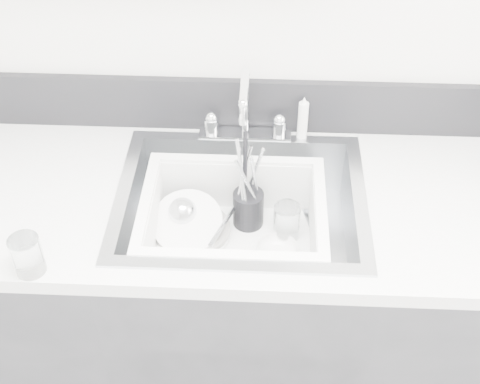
{
  "coord_description": "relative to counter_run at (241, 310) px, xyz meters",
  "views": [
    {
      "loc": [
        0.06,
        -0.08,
        2.06
      ],
      "look_at": [
        0.0,
        1.14,
        0.98
      ],
      "focal_mm": 50.0,
      "sensor_mm": 36.0,
      "label": 1
    }
  ],
  "objects": [
    {
      "name": "room_shell",
      "position": [
        0.0,
        -0.8,
        1.22
      ],
      "size": [
        3.5,
        3.0,
        2.6
      ],
      "color": "silver",
      "rests_on": "ground"
    },
    {
      "name": "counter_run",
      "position": [
        0.0,
        0.0,
        0.0
      ],
      "size": [
        3.2,
        0.62,
        0.92
      ],
      "color": "#29292D",
      "rests_on": "ground"
    },
    {
      "name": "backsplash",
      "position": [
        0.0,
        0.3,
        0.54
      ],
      "size": [
        3.2,
        0.02,
        0.16
      ],
      "primitive_type": "cube",
      "color": "black",
      "rests_on": "counter_run"
    },
    {
      "name": "sink",
      "position": [
        0.0,
        0.0,
        0.37
      ],
      "size": [
        0.64,
        0.52,
        0.2
      ],
      "primitive_type": null,
      "color": "silver",
      "rests_on": "counter_run"
    },
    {
      "name": "faucet",
      "position": [
        0.0,
        0.25,
        0.52
      ],
      "size": [
        0.26,
        0.18,
        0.23
      ],
      "color": "silver",
      "rests_on": "counter_run"
    },
    {
      "name": "side_sprayer",
      "position": [
        0.16,
        0.25,
        0.53
      ],
      "size": [
        0.03,
        0.03,
        0.14
      ],
      "primitive_type": "cylinder",
      "color": "white",
      "rests_on": "counter_run"
    },
    {
      "name": "wash_tub",
      "position": [
        -0.02,
        -0.04,
        0.38
      ],
      "size": [
        0.55,
        0.49,
        0.18
      ],
      "primitive_type": null,
      "rotation": [
        0.0,
        0.0,
        0.25
      ],
      "color": "white",
      "rests_on": "sink"
    },
    {
      "name": "plate_stack",
      "position": [
        -0.14,
        0.01,
        0.33
      ],
      "size": [
        0.23,
        0.23,
        0.09
      ],
      "rotation": [
        0.0,
        0.0,
        -0.32
      ],
      "color": "white",
      "rests_on": "wash_tub"
    },
    {
      "name": "utensil_cup",
      "position": [
        0.02,
        0.06,
        0.37
      ],
      "size": [
        0.08,
        0.08,
        0.28
      ],
      "rotation": [
        0.0,
        0.0,
        -0.39
      ],
      "color": "black",
      "rests_on": "wash_tub"
    },
    {
      "name": "ladle",
      "position": [
        -0.09,
        0.01,
        0.35
      ],
      "size": [
        0.32,
        0.18,
        0.09
      ],
      "primitive_type": null,
      "rotation": [
        0.0,
        0.0,
        -0.26
      ],
      "color": "silver",
      "rests_on": "wash_tub"
    },
    {
      "name": "tumbler_in_tub",
      "position": [
        0.12,
        0.02,
        0.36
      ],
      "size": [
        0.08,
        0.08,
        0.1
      ],
      "primitive_type": "cylinder",
      "rotation": [
        0.0,
        0.0,
        0.16
      ],
      "color": "white",
      "rests_on": "wash_tub"
    },
    {
      "name": "tumbler_counter",
      "position": [
        -0.47,
        -0.27,
        0.51
      ],
      "size": [
        0.08,
        0.08,
        0.1
      ],
      "primitive_type": "cylinder",
      "rotation": [
        0.0,
        0.0,
        0.12
      ],
      "color": "white",
      "rests_on": "counter_run"
    },
    {
      "name": "bowl_small",
      "position": [
        0.1,
        -0.06,
        0.32
      ],
      "size": [
        0.13,
        0.13,
        0.03
      ],
      "primitive_type": "imported",
      "rotation": [
        0.0,
        0.0,
        0.25
      ],
      "color": "white",
      "rests_on": "wash_tub"
    }
  ]
}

